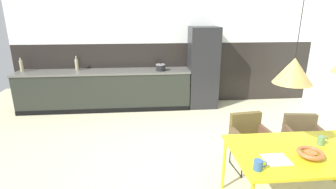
% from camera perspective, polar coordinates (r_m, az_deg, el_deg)
% --- Properties ---
extents(ground_plane, '(9.23, 9.23, 0.00)m').
position_cam_1_polar(ground_plane, '(3.77, 5.20, -17.24)').
color(ground_plane, beige).
extents(back_wall_splashback_dark, '(7.10, 0.12, 1.44)m').
position_cam_1_polar(back_wall_splashback_dark, '(6.34, 0.46, 4.70)').
color(back_wall_splashback_dark, black).
rests_on(back_wall_splashback_dark, ground).
extents(back_wall_panel_upper, '(7.10, 0.12, 1.44)m').
position_cam_1_polar(back_wall_panel_upper, '(6.18, 0.49, 17.79)').
color(back_wall_panel_upper, white).
rests_on(back_wall_panel_upper, back_wall_splashback_dark).
extents(kitchen_counter, '(3.81, 0.63, 0.88)m').
position_cam_1_polar(kitchen_counter, '(6.11, -13.47, 0.99)').
color(kitchen_counter, '#262B24').
rests_on(kitchen_counter, ground).
extents(refrigerator_column, '(0.64, 0.60, 1.82)m').
position_cam_1_polar(refrigerator_column, '(6.07, 7.60, 5.79)').
color(refrigerator_column, '#232326').
rests_on(refrigerator_column, ground).
extents(dining_table, '(1.61, 0.91, 0.73)m').
position_cam_1_polar(dining_table, '(3.24, 28.04, -11.46)').
color(dining_table, gold).
rests_on(dining_table, ground).
extents(armchair_near_window, '(0.53, 0.52, 0.77)m').
position_cam_1_polar(armchair_near_window, '(3.90, 17.16, -8.14)').
color(armchair_near_window, brown).
rests_on(armchair_near_window, ground).
extents(armchair_facing_counter, '(0.54, 0.53, 0.74)m').
position_cam_1_polar(armchair_facing_counter, '(4.21, 27.23, -7.56)').
color(armchair_facing_counter, brown).
rests_on(armchair_facing_counter, ground).
extents(fruit_bowl, '(0.26, 0.26, 0.08)m').
position_cam_1_polar(fruit_bowl, '(3.08, 28.55, -11.16)').
color(fruit_bowl, '#B2662D').
rests_on(fruit_bowl, dining_table).
extents(open_book, '(0.24, 0.23, 0.02)m').
position_cam_1_polar(open_book, '(2.91, 22.52, -12.95)').
color(open_book, white).
rests_on(open_book, dining_table).
extents(mug_wide_latte, '(0.12, 0.07, 0.10)m').
position_cam_1_polar(mug_wide_latte, '(3.41, 30.37, -8.63)').
color(mug_wide_latte, '#5B8456').
rests_on(mug_wide_latte, dining_table).
extents(mug_short_terracotta, '(0.13, 0.09, 0.10)m').
position_cam_1_polar(mug_short_terracotta, '(2.67, 19.08, -14.29)').
color(mug_short_terracotta, '#335B93').
rests_on(mug_short_terracotta, dining_table).
extents(cooking_pot, '(0.22, 0.22, 0.17)m').
position_cam_1_polar(cooking_pot, '(5.83, -1.61, 5.90)').
color(cooking_pot, black).
rests_on(cooking_pot, kitchen_counter).
extents(bottle_vinegar_dark, '(0.07, 0.07, 0.30)m').
position_cam_1_polar(bottle_vinegar_dark, '(6.56, -29.26, 5.50)').
color(bottle_vinegar_dark, tan).
rests_on(bottle_vinegar_dark, kitchen_counter).
extents(bottle_oil_tall, '(0.07, 0.07, 0.32)m').
position_cam_1_polar(bottle_oil_tall, '(6.23, -19.24, 6.21)').
color(bottle_oil_tall, tan).
rests_on(bottle_oil_tall, kitchen_counter).
extents(pendant_lamp_over_table_near, '(0.36, 0.36, 1.32)m').
position_cam_1_polar(pendant_lamp_over_table_near, '(2.73, 25.61, 4.70)').
color(pendant_lamp_over_table_near, black).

